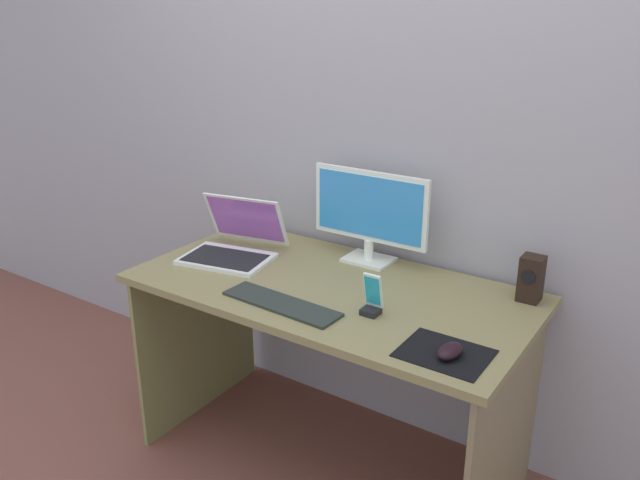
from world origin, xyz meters
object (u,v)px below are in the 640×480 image
object	(u,v)px
keyboard_external	(281,304)
phone_in_dock	(372,300)
speaker_right	(531,279)
laptop	(233,245)
mouse	(450,351)
monitor	(370,213)

from	to	relation	value
keyboard_external	phone_in_dock	world-z (taller)	phone_in_dock
speaker_right	laptop	xyz separation A→B (m)	(-1.08, -0.25, -0.03)
speaker_right	keyboard_external	distance (m)	0.83
speaker_right	phone_in_dock	world-z (taller)	speaker_right
mouse	speaker_right	bearing A→B (deg)	88.88
monitor	laptop	world-z (taller)	monitor
speaker_right	keyboard_external	world-z (taller)	speaker_right
keyboard_external	mouse	bearing A→B (deg)	2.48
monitor	speaker_right	xyz separation A→B (m)	(0.62, -0.00, -0.12)
laptop	keyboard_external	world-z (taller)	laptop
monitor	keyboard_external	size ratio (longest dim) A/B	1.11
mouse	phone_in_dock	size ratio (longest dim) A/B	0.72
speaker_right	phone_in_dock	distance (m)	0.54
laptop	keyboard_external	size ratio (longest dim) A/B	0.91
laptop	mouse	size ratio (longest dim) A/B	3.89
monitor	phone_in_dock	world-z (taller)	monitor
laptop	phone_in_dock	bearing A→B (deg)	-10.65
speaker_right	phone_in_dock	bearing A→B (deg)	-135.72
keyboard_external	phone_in_dock	bearing A→B (deg)	24.93
monitor	phone_in_dock	xyz separation A→B (m)	(0.23, -0.38, -0.15)
laptop	phone_in_dock	xyz separation A→B (m)	(0.69, -0.13, 0.00)
monitor	laptop	xyz separation A→B (m)	(-0.47, -0.25, -0.15)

